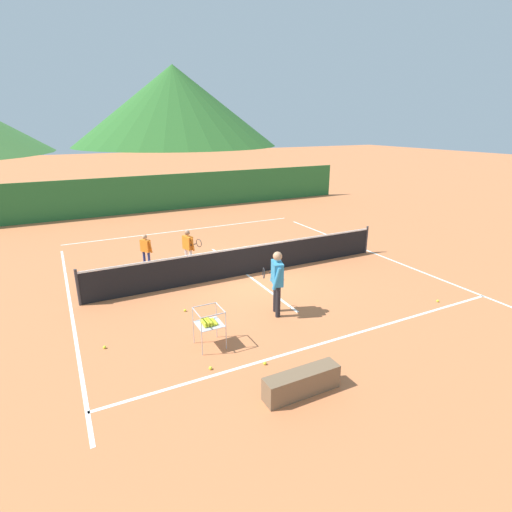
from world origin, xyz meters
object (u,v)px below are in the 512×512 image
at_px(student_1, 188,245).
at_px(ball_cart, 208,322).
at_px(instructor, 277,277).
at_px(tennis_ball_2, 185,310).
at_px(tennis_ball_3, 210,368).
at_px(tennis_ball_5, 105,347).
at_px(tennis_net, 247,260).
at_px(courtside_bench, 302,383).
at_px(tennis_ball_1, 438,301).
at_px(tennis_ball_4, 283,279).
at_px(tennis_ball_0, 265,363).
at_px(student_0, 146,248).

height_order(student_1, ball_cart, student_1).
height_order(instructor, tennis_ball_2, instructor).
distance_m(tennis_ball_3, tennis_ball_5, 2.57).
relative_size(tennis_net, tennis_ball_3, 150.98).
distance_m(tennis_ball_3, courtside_bench, 1.93).
bearing_deg(tennis_ball_2, tennis_net, 32.55).
bearing_deg(tennis_ball_1, tennis_ball_5, 168.75).
bearing_deg(student_1, tennis_net, -47.05).
height_order(student_1, tennis_ball_1, student_1).
relative_size(tennis_ball_4, tennis_ball_5, 1.00).
xyz_separation_m(tennis_ball_0, courtside_bench, (0.17, -1.12, 0.20)).
bearing_deg(tennis_ball_5, instructor, -3.66).
distance_m(tennis_net, tennis_ball_5, 5.50).
xyz_separation_m(tennis_ball_2, tennis_ball_4, (3.47, 0.74, 0.00)).
distance_m(tennis_net, tennis_ball_2, 3.18).
distance_m(tennis_ball_0, tennis_ball_5, 3.61).
relative_size(student_0, tennis_ball_0, 17.51).
relative_size(tennis_ball_0, tennis_ball_1, 1.00).
xyz_separation_m(tennis_net, tennis_ball_1, (3.83, -4.36, -0.47)).
height_order(tennis_net, tennis_ball_0, tennis_net).
bearing_deg(instructor, tennis_ball_5, 176.34).
xyz_separation_m(tennis_ball_0, tennis_ball_4, (2.74, 3.87, 0.00)).
xyz_separation_m(student_1, ball_cart, (-1.23, -5.17, -0.20)).
height_order(tennis_ball_3, tennis_ball_4, same).
bearing_deg(tennis_net, student_1, 132.95).
bearing_deg(student_1, student_0, 155.63).
relative_size(tennis_ball_0, tennis_ball_3, 1.00).
height_order(instructor, tennis_ball_3, instructor).
height_order(ball_cart, tennis_ball_0, ball_cart).
bearing_deg(tennis_ball_3, tennis_ball_2, 83.03).
distance_m(tennis_ball_1, tennis_ball_2, 7.00).
xyz_separation_m(instructor, ball_cart, (-2.13, -0.69, -0.43)).
relative_size(tennis_ball_1, tennis_ball_3, 1.00).
height_order(student_1, tennis_ball_2, student_1).
distance_m(instructor, tennis_ball_2, 2.62).
xyz_separation_m(ball_cart, tennis_ball_1, (6.51, -0.75, -0.56)).
distance_m(tennis_ball_0, tennis_ball_3, 1.12).
distance_m(student_1, ball_cart, 5.32).
xyz_separation_m(tennis_ball_2, tennis_ball_5, (-2.15, -0.95, 0.00)).
relative_size(student_1, tennis_ball_2, 19.46).
xyz_separation_m(student_1, tennis_ball_0, (-0.46, -6.38, -0.76)).
height_order(student_1, tennis_ball_5, student_1).
height_order(tennis_net, tennis_ball_2, tennis_net).
relative_size(ball_cart, tennis_ball_5, 13.22).
xyz_separation_m(tennis_net, ball_cart, (-2.69, -3.60, 0.09)).
xyz_separation_m(tennis_ball_3, tennis_ball_5, (-1.81, 1.82, 0.00)).
distance_m(tennis_ball_4, tennis_ball_5, 5.87).
relative_size(instructor, tennis_ball_1, 25.22).
relative_size(student_1, tennis_ball_4, 19.46).
distance_m(student_0, student_1, 1.45).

